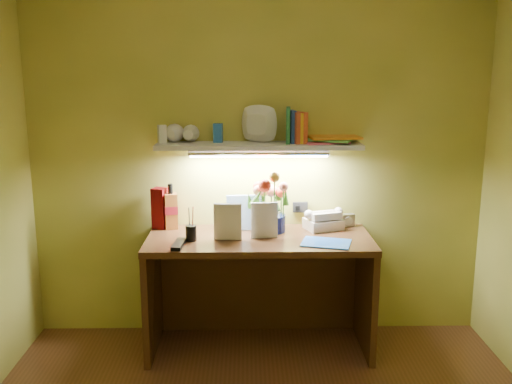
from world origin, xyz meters
The scene contains 13 objects.
desk centered at (0.00, 1.20, 0.38)m, with size 1.40×0.60×0.75m, color #3D2410.
flower_bouquet centered at (0.06, 1.33, 0.94)m, with size 0.24×0.24×0.38m, color #050D33, non-canonical shape.
telephone centered at (0.42, 1.38, 0.82)m, with size 0.23×0.17×0.14m, color #F2E3D0, non-canonical shape.
desk_clock centered at (0.59, 1.44, 0.79)m, with size 0.08×0.04×0.08m, color #A9A9AE.
whisky_bottle centered at (-0.57, 1.40, 0.90)m, with size 0.08×0.08×0.30m, color #BD6825, non-canonical shape.
whisky_box centered at (-0.65, 1.42, 0.88)m, with size 0.09×0.09×0.27m, color #600709.
pen_cup centered at (-0.42, 1.13, 0.83)m, with size 0.07×0.07×0.16m, color black.
art_card centered at (-0.10, 1.38, 0.86)m, with size 0.23×0.05×0.23m, color silver, non-canonical shape.
tv_remote centered at (-0.48, 1.02, 0.76)m, with size 0.06×0.20×0.02m, color black.
blue_folder centered at (0.40, 1.06, 0.75)m, with size 0.28×0.21×0.01m, color blue.
desk_book_a centered at (-0.28, 1.15, 0.86)m, with size 0.17×0.02×0.23m, color silver.
desk_book_b centered at (-0.05, 1.17, 0.86)m, with size 0.17×0.02×0.23m, color silver.
wall_shelf centered at (0.02, 1.38, 1.34)m, with size 1.30×0.33×0.26m.
Camera 1 is at (-0.08, -2.21, 1.77)m, focal length 40.00 mm.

